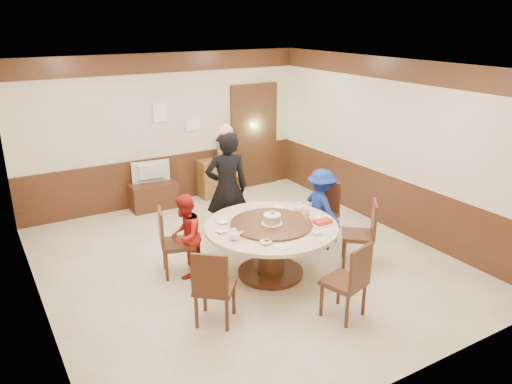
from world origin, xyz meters
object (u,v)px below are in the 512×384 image
person_standing (227,189)px  side_cabinet (219,177)px  person_red (185,236)px  television (152,172)px  shrimp_platter (323,223)px  thermos (220,149)px  tv_stand (153,195)px  banquet_table (271,239)px  person_blue (321,208)px  birthday_cake (272,219)px

person_standing → side_cabinet: size_ratio=2.28×
person_red → television: bearing=-152.7°
shrimp_platter → thermos: thermos is taller
tv_stand → thermos: thermos is taller
banquet_table → television: bearing=99.1°
person_red → thermos: (1.91, 2.72, 0.35)m
person_red → television: (0.48, 2.69, 0.11)m
person_blue → television: 3.32m
banquet_table → tv_stand: (-0.52, 3.28, -0.28)m
television → side_cabinet: bearing=-172.1°
banquet_table → person_standing: person_standing is taller
banquet_table → birthday_cake: bearing=-95.2°
side_cabinet → tv_stand: bearing=-178.8°
tv_stand → person_red: bearing=-100.2°
person_blue → television: person_blue is taller
person_red → tv_stand: person_red is taller
tv_stand → birthday_cake: bearing=-81.0°
person_red → television: person_red is taller
person_standing → television: bearing=-63.0°
thermos → banquet_table: bearing=-105.3°
person_standing → person_red: (-0.97, -0.62, -0.32)m
banquet_table → person_red: bearing=149.4°
side_cabinet → shrimp_platter: bearing=-93.8°
television → thermos: bearing=-172.1°
television → thermos: (1.43, 0.03, 0.24)m
thermos → shrimp_platter: bearing=-94.6°
person_blue → side_cabinet: size_ratio=1.54×
television → person_standing: bearing=110.0°
shrimp_platter → side_cabinet: size_ratio=0.38×
side_cabinet → thermos: size_ratio=2.11×
person_standing → birthday_cake: person_standing is taller
tv_stand → television: television is taller
birthday_cake → shrimp_platter: bearing=-27.6°
banquet_table → shrimp_platter: 0.74m
banquet_table → thermos: size_ratio=4.78×
banquet_table → birthday_cake: birthday_cake is taller
person_red → shrimp_platter: bearing=97.4°
shrimp_platter → person_red: bearing=149.9°
shrimp_platter → banquet_table: bearing=150.6°
banquet_table → thermos: bearing=74.7°
banquet_table → side_cabinet: 3.42m
banquet_table → person_blue: 1.28m
television → shrimp_platter: bearing=114.1°
person_red → thermos: 3.34m
person_blue → shrimp_platter: 0.99m
person_standing → person_red: size_ratio=1.55×
birthday_cake → shrimp_platter: (0.61, -0.32, -0.07)m
birthday_cake → shrimp_platter: birthday_cake is taller
person_blue → tv_stand: person_blue is taller
banquet_table → person_red: person_red is taller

